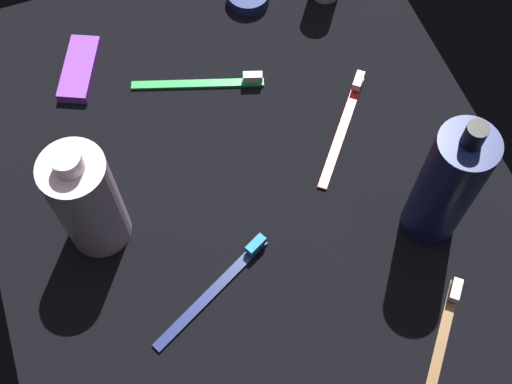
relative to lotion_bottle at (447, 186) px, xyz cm
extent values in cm
cube|color=black|center=(-9.52, -18.92, -10.20)|extent=(84.00, 64.00, 1.20)
cylinder|color=#151E50|center=(0.00, 0.00, -0.18)|extent=(6.54, 6.54, 18.85)
cylinder|color=black|center=(0.00, 0.00, 10.65)|extent=(2.20, 2.20, 2.80)
cylinder|color=silver|center=(-12.43, -37.89, -1.66)|extent=(7.31, 7.31, 15.90)
cylinder|color=silver|center=(-12.43, -37.89, 7.39)|extent=(3.20, 3.20, 2.20)
cube|color=green|center=(-28.96, -20.37, -9.15)|extent=(6.69, 17.49, 0.90)
cube|color=white|center=(-26.65, -13.23, -8.10)|extent=(1.85, 2.81, 1.20)
cube|color=navy|center=(-0.21, -27.72, -9.15)|extent=(9.34, 16.54, 0.90)
cube|color=#338CCC|center=(-3.65, -21.06, -8.10)|extent=(2.17, 2.81, 1.20)
cube|color=brown|center=(15.16, -6.13, -9.15)|extent=(14.66, 12.37, 0.90)
cube|color=white|center=(9.37, -1.37, -8.10)|extent=(2.71, 2.50, 1.20)
cube|color=red|center=(-15.46, -4.83, -9.15)|extent=(14.72, 12.29, 0.90)
cube|color=white|center=(-21.28, -0.10, -8.10)|extent=(2.71, 2.49, 1.20)
cube|color=purple|center=(-36.47, -34.90, -8.85)|extent=(11.12, 7.93, 1.50)
camera|label=1|loc=(24.93, -31.30, 66.56)|focal=47.68mm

